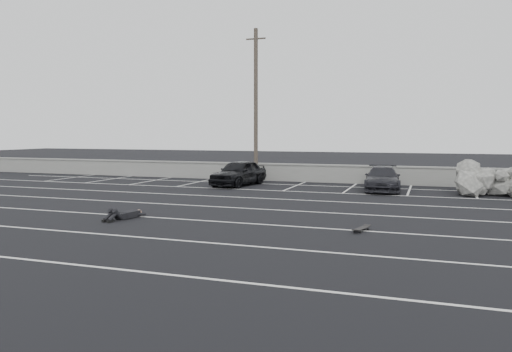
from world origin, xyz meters
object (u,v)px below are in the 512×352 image
at_px(car_right, 382,179).
at_px(skateboard, 361,229).
at_px(person, 130,211).
at_px(riprap_pile, 512,184).
at_px(trash_bin, 509,180).
at_px(utility_pole, 256,105).
at_px(car_left, 239,173).

distance_m(car_right, skateboard, 10.92).
bearing_deg(skateboard, car_right, 107.97).
bearing_deg(person, riprap_pile, 48.93).
height_order(trash_bin, skateboard, trash_bin).
xyz_separation_m(trash_bin, riprap_pile, (-0.26, -2.99, 0.05)).
relative_size(utility_pole, trash_bin, 9.10).
relative_size(car_left, trash_bin, 4.21).
bearing_deg(utility_pole, person, -89.41).
bearing_deg(riprap_pile, trash_bin, 85.08).
xyz_separation_m(trash_bin, skateboard, (-5.72, -13.66, -0.43)).
relative_size(car_left, utility_pole, 0.46).
distance_m(person, skateboard, 7.86).
distance_m(trash_bin, riprap_pile, 3.01).
relative_size(car_right, riprap_pile, 0.94).
xyz_separation_m(riprap_pile, person, (-13.32, -10.91, -0.34)).
distance_m(car_right, trash_bin, 6.70).
height_order(car_left, riprap_pile, car_left).
distance_m(riprap_pile, skateboard, 11.99).
height_order(car_left, trash_bin, car_left).
distance_m(car_left, car_right, 7.76).
relative_size(utility_pole, person, 3.92).
bearing_deg(car_right, utility_pole, 157.66).
bearing_deg(person, trash_bin, 55.29).
distance_m(car_right, utility_pole, 8.90).
height_order(car_left, car_right, car_left).
xyz_separation_m(utility_pole, skateboard, (8.00, -13.26, -4.49)).
height_order(utility_pole, trash_bin, utility_pole).
relative_size(car_left, skateboard, 4.92).
height_order(trash_bin, riprap_pile, riprap_pile).
xyz_separation_m(car_left, car_right, (7.76, 0.10, -0.10)).
distance_m(utility_pole, skateboard, 16.13).
height_order(riprap_pile, person, riprap_pile).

